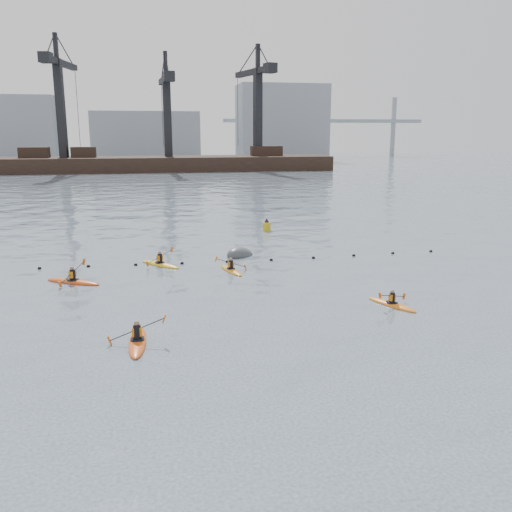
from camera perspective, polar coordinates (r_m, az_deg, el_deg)
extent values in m
plane|color=#384752|center=(15.68, 4.86, -20.12)|extent=(400.00, 400.00, 0.00)
sphere|color=black|center=(37.11, -21.83, -1.23)|extent=(0.24, 0.24, 0.24)
sphere|color=black|center=(36.61, -17.24, -1.06)|extent=(0.24, 0.24, 0.24)
sphere|color=black|center=(36.25, -12.55, -0.92)|extent=(0.24, 0.24, 0.24)
sphere|color=black|center=(36.09, -7.79, -0.79)|extent=(0.24, 0.24, 0.24)
sphere|color=black|center=(36.23, -3.04, -0.63)|extent=(0.24, 0.24, 0.24)
sphere|color=black|center=(36.71, 1.61, -0.44)|extent=(0.24, 0.24, 0.24)
sphere|color=black|center=(37.54, 6.06, -0.20)|extent=(0.24, 0.24, 0.24)
sphere|color=black|center=(38.64, 10.25, 0.04)|extent=(0.24, 0.24, 0.24)
sphere|color=black|center=(39.94, 14.20, 0.27)|extent=(0.24, 0.24, 0.24)
sphere|color=black|center=(41.36, 17.93, 0.46)|extent=(0.24, 0.24, 0.24)
cube|color=black|center=(122.92, -9.13, 9.24)|extent=(72.00, 12.00, 4.50)
cube|color=black|center=(125.09, -22.31, 10.05)|extent=(6.00, 3.00, 2.20)
cube|color=black|center=(123.53, -17.70, 10.38)|extent=(5.00, 3.00, 2.20)
cube|color=black|center=(125.35, 1.10, 11.00)|extent=(7.00, 3.00, 2.20)
cube|color=black|center=(124.07, -19.88, 14.35)|extent=(1.85, 1.85, 20.00)
cube|color=black|center=(127.31, -19.81, 18.56)|extent=(4.31, 17.93, 1.20)
cube|color=black|center=(118.85, -21.27, 18.90)|extent=(2.62, 2.94, 2.00)
cube|color=black|center=(125.15, -20.34, 20.06)|extent=(0.93, 0.93, 5.00)
cube|color=black|center=(122.71, -9.32, 14.25)|extent=(1.73, 1.73, 17.00)
cube|color=black|center=(125.39, -9.58, 17.83)|extent=(2.50, 15.05, 1.20)
cube|color=black|center=(117.97, -9.15, 18.16)|extent=(2.42, 2.78, 2.00)
cube|color=black|center=(123.48, -9.51, 19.36)|extent=(0.87, 0.87, 5.00)
cube|color=black|center=(124.95, 0.19, 14.85)|extent=(1.96, 1.96, 19.00)
cube|color=black|center=(127.84, -0.34, 18.81)|extent=(5.56, 16.73, 1.20)
cube|color=black|center=(120.26, 1.50, 19.17)|extent=(2.80, 3.08, 2.00)
cube|color=black|center=(125.91, 0.19, 20.32)|extent=(0.98, 0.98, 5.00)
cube|color=gray|center=(166.63, -23.90, 12.07)|extent=(22.00, 14.00, 18.00)
cube|color=gray|center=(162.63, -11.47, 12.20)|extent=(30.00, 14.00, 14.00)
cube|color=gray|center=(167.17, 2.71, 13.82)|extent=(26.00, 14.00, 22.00)
cube|color=gray|center=(191.84, 7.28, 13.93)|extent=(70.00, 2.00, 1.20)
cylinder|color=gray|center=(185.70, -0.30, 13.44)|extent=(1.60, 1.60, 20.00)
cylinder|color=gray|center=(200.88, 14.25, 13.02)|extent=(1.60, 1.60, 20.00)
ellipsoid|color=#D54D14|center=(23.18, -12.36, -8.87)|extent=(0.80, 3.54, 0.35)
cylinder|color=black|center=(23.12, -12.38, -8.54)|extent=(0.68, 0.68, 0.07)
cylinder|color=black|center=(23.01, -12.41, -7.82)|extent=(0.33, 0.33, 0.57)
cube|color=orange|center=(23.01, -12.42, -7.77)|extent=(0.40, 0.25, 0.37)
sphere|color=#8C6651|center=(22.88, -12.46, -6.92)|extent=(0.23, 0.23, 0.23)
cylinder|color=black|center=(22.98, -12.43, -7.57)|extent=(2.28, 0.10, 0.90)
cube|color=#D85914|center=(23.22, -15.17, -8.56)|extent=(0.19, 0.16, 0.37)
cube|color=#D85914|center=(22.80, -9.64, -6.54)|extent=(0.19, 0.16, 0.37)
ellipsoid|color=#C14012|center=(33.06, -18.70, -2.62)|extent=(3.42, 2.36, 0.35)
cylinder|color=black|center=(33.02, -18.72, -2.38)|extent=(0.90, 0.90, 0.07)
cylinder|color=black|center=(32.95, -18.76, -1.87)|extent=(0.33, 0.33, 0.57)
cube|color=orange|center=(32.94, -18.76, -1.83)|extent=(0.41, 0.47, 0.38)
sphere|color=#8C6651|center=(32.86, -18.81, -1.21)|extent=(0.23, 0.23, 0.23)
cylinder|color=black|center=(32.92, -18.77, -1.68)|extent=(1.17, 2.01, 0.87)
cube|color=#D85914|center=(32.17, -19.93, -2.82)|extent=(0.22, 0.23, 0.37)
cube|color=#D85914|center=(33.70, -17.66, -0.59)|extent=(0.22, 0.23, 0.37)
ellipsoid|color=orange|center=(33.99, -2.65, -1.53)|extent=(1.39, 3.13, 0.31)
cylinder|color=black|center=(33.96, -2.66, -1.33)|extent=(0.71, 0.71, 0.06)
cylinder|color=black|center=(33.89, -2.66, -0.88)|extent=(0.29, 0.29, 0.50)
cube|color=orange|center=(33.89, -2.66, -0.85)|extent=(0.39, 0.29, 0.33)
sphere|color=#8C6651|center=(33.81, -2.67, -0.33)|extent=(0.20, 0.20, 0.20)
cylinder|color=black|center=(33.87, -2.66, -0.73)|extent=(1.93, 0.55, 0.78)
cube|color=#D85914|center=(33.43, -4.22, -0.32)|extent=(0.19, 0.17, 0.32)
cube|color=#D85914|center=(34.33, -1.15, -1.12)|extent=(0.19, 0.17, 0.32)
ellipsoid|color=orange|center=(28.17, 14.10, -5.01)|extent=(1.84, 2.92, 0.30)
cylinder|color=black|center=(28.13, 14.11, -4.78)|extent=(0.74, 0.74, 0.06)
cylinder|color=black|center=(28.05, 14.14, -4.27)|extent=(0.28, 0.28, 0.48)
cube|color=orange|center=(28.05, 14.14, -4.24)|extent=(0.39, 0.33, 0.31)
sphere|color=#8C6651|center=(27.96, 14.17, -3.64)|extent=(0.19, 0.19, 0.19)
cylinder|color=black|center=(28.03, 14.15, -4.09)|extent=(1.80, 0.91, 0.48)
cube|color=#D85914|center=(28.80, 15.31, -4.13)|extent=(0.16, 0.17, 0.32)
cube|color=#D85914|center=(27.26, 12.92, -4.05)|extent=(0.16, 0.17, 0.32)
ellipsoid|color=yellow|center=(35.97, -10.06, -0.90)|extent=(2.77, 2.98, 0.34)
cylinder|color=black|center=(35.94, -10.07, -0.68)|extent=(0.90, 0.90, 0.06)
cylinder|color=black|center=(35.87, -10.09, -0.22)|extent=(0.32, 0.32, 0.55)
cube|color=orange|center=(35.86, -10.09, -0.19)|extent=(0.44, 0.43, 0.36)
sphere|color=#8C6651|center=(35.79, -10.11, 0.36)|extent=(0.22, 0.22, 0.22)
cylinder|color=black|center=(35.85, -10.10, -0.06)|extent=(1.71, 1.54, 0.63)
cube|color=#D85914|center=(35.21, -11.37, -0.81)|extent=(0.21, 0.21, 0.36)
cube|color=#D85914|center=(36.50, -8.87, 0.67)|extent=(0.21, 0.21, 0.36)
ellipsoid|color=#3C3E41|center=(38.17, -1.67, 0.04)|extent=(2.88, 2.75, 1.66)
cylinder|color=gold|center=(47.67, 1.13, 3.02)|extent=(0.70, 0.70, 0.91)
cone|color=black|center=(47.56, 1.13, 3.80)|extent=(0.44, 0.44, 0.35)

